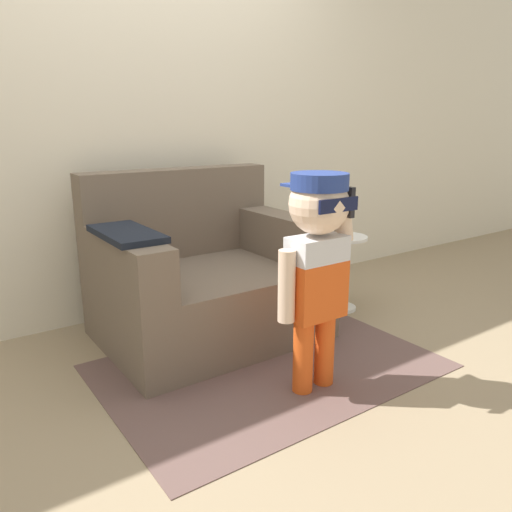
# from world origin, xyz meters

# --- Properties ---
(ground_plane) EXTENTS (10.00, 10.00, 0.00)m
(ground_plane) POSITION_xyz_m (0.00, 0.00, 0.00)
(ground_plane) COLOR #998466
(wall_back) EXTENTS (10.00, 0.05, 2.60)m
(wall_back) POSITION_xyz_m (0.00, 0.63, 1.30)
(wall_back) COLOR beige
(wall_back) RESTS_ON ground_plane
(armchair) EXTENTS (1.16, 0.88, 0.91)m
(armchair) POSITION_xyz_m (0.10, 0.07, 0.32)
(armchair) COLOR #6B5B4C
(armchair) RESTS_ON ground_plane
(person_child) EXTENTS (0.40, 0.30, 0.97)m
(person_child) POSITION_xyz_m (0.20, -0.75, 0.65)
(person_child) COLOR #E05119
(person_child) RESTS_ON ground_plane
(side_table) EXTENTS (0.28, 0.28, 0.48)m
(side_table) POSITION_xyz_m (1.00, -0.11, 0.29)
(side_table) COLOR white
(side_table) RESTS_ON ground_plane
(rug) EXTENTS (1.58, 1.10, 0.01)m
(rug) POSITION_xyz_m (0.15, -0.48, 0.00)
(rug) COLOR brown
(rug) RESTS_ON ground_plane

